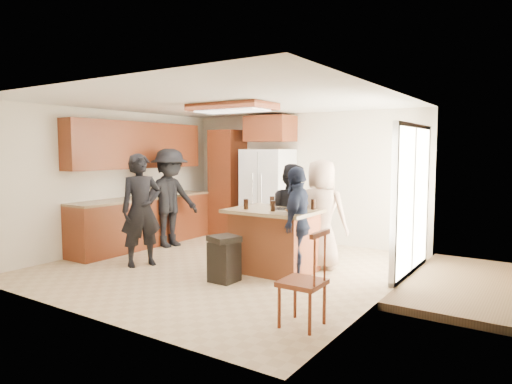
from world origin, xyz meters
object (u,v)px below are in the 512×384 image
Objects in this scene: person_behind_right at (321,214)px; person_front_left at (141,210)px; person_behind_left at (291,214)px; spindle_chair at (304,283)px; person_side_right at (297,223)px; kitchen_island at (275,240)px; person_counter at (170,198)px; trash_bin at (224,258)px; refrigerator at (268,195)px.

person_front_left is at bearing 26.34° from person_behind_right.
person_behind_left reaches higher than spindle_chair.
person_front_left is at bearing -86.91° from person_side_right.
person_behind_left is at bearing 93.66° from kitchen_island.
person_counter reaches higher than kitchen_island.
kitchen_island is 1.29× the size of spindle_chair.
trash_bin is (-0.76, -0.66, -0.46)m from person_side_right.
person_behind_right is (2.38, 1.38, -0.04)m from person_front_left.
refrigerator reaches higher than person_side_right.
kitchen_island is 0.90m from trash_bin.
person_side_right is at bearing 125.56° from person_behind_left.
spindle_chair is (3.87, -2.08, -0.45)m from person_counter.
person_side_right is 0.87× the size of refrigerator.
person_front_left is 2.75m from person_behind_right.
person_side_right is (-0.03, -0.71, -0.04)m from person_behind_right.
person_side_right is at bearing 40.90° from trash_bin.
refrigerator reaches higher than person_behind_right.
person_front_left is 2.81m from refrigerator.
person_side_right is 2.49× the size of trash_bin.
person_counter reaches higher than spindle_chair.
person_behind_left is at bearing -27.76° from person_front_left.
trash_bin is (1.60, 0.01, -0.55)m from person_front_left.
refrigerator is at bearing -41.00° from person_behind_right.
person_behind_left is at bearing 79.04° from trash_bin.
person_front_left is at bearing -101.80° from refrigerator.
person_side_right is at bearing 120.83° from spindle_chair.
person_side_right is at bearing -20.66° from kitchen_island.
person_behind_right is 2.38m from spindle_chair.
person_behind_right is 1.66× the size of spindle_chair.
person_front_left reaches higher than person_behind_right.
refrigerator reaches higher than trash_bin.
person_behind_right is 1.06× the size of person_side_right.
person_counter is (-2.49, -0.12, 0.12)m from person_behind_left.
kitchen_island is at bearing 70.17° from trash_bin.
person_side_right is (0.50, -0.71, -0.00)m from person_behind_left.
kitchen_island is (-0.49, -0.54, -0.35)m from person_behind_right.
refrigerator is at bearing -152.29° from person_side_right.
person_counter is at bearing 151.77° from spindle_chair.
person_behind_right is 1.29× the size of kitchen_island.
refrigerator reaches higher than kitchen_island.
person_front_left is at bearing -155.99° from kitchen_island.
person_counter reaches higher than person_behind_left.
person_behind_left is 2.49m from person_counter.
spindle_chair is (1.34, -1.65, -0.02)m from kitchen_island.
kitchen_island is at bearing -88.47° from person_counter.
kitchen_island is at bearing -40.39° from person_front_left.
trash_bin is at bearing 56.33° from person_behind_right.
person_front_left is 0.96× the size of person_counter.
person_counter is (-2.98, 0.60, 0.12)m from person_side_right.
kitchen_island is (0.03, -0.54, -0.31)m from person_behind_left.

